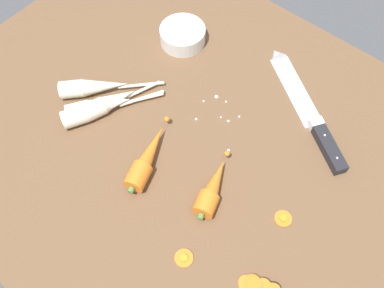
{
  "coord_description": "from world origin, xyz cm",
  "views": [
    {
      "loc": [
        27.51,
        -35.0,
        76.68
      ],
      "look_at": [
        0.0,
        -2.0,
        1.5
      ],
      "focal_mm": 39.19,
      "sensor_mm": 36.0,
      "label": 1
    }
  ],
  "objects_px": {
    "parsnip_mid_right": "(110,102)",
    "prep_bowl": "(183,35)",
    "carrot_slice_stray_near": "(184,258)",
    "carrot_slice_stray_mid": "(283,218)",
    "whole_carrot": "(147,159)",
    "carrot_slice_stack": "(259,287)",
    "whole_carrot_second": "(212,189)",
    "parsnip_front": "(99,106)",
    "chefs_knife": "(304,104)",
    "parsnip_back": "(94,87)",
    "parsnip_mid_left": "(96,110)"
  },
  "relations": [
    {
      "from": "parsnip_mid_right",
      "to": "prep_bowl",
      "type": "height_order",
      "value": "same"
    },
    {
      "from": "carrot_slice_stray_near",
      "to": "carrot_slice_stray_mid",
      "type": "height_order",
      "value": "same"
    },
    {
      "from": "whole_carrot",
      "to": "carrot_slice_stack",
      "type": "xyz_separation_m",
      "value": [
        0.32,
        -0.06,
        -0.01
      ]
    },
    {
      "from": "whole_carrot_second",
      "to": "parsnip_mid_right",
      "type": "relative_size",
      "value": 0.85
    },
    {
      "from": "parsnip_front",
      "to": "carrot_slice_stray_mid",
      "type": "xyz_separation_m",
      "value": [
        0.45,
        0.05,
        -0.02
      ]
    },
    {
      "from": "chefs_knife",
      "to": "parsnip_mid_right",
      "type": "bearing_deg",
      "value": -139.48
    },
    {
      "from": "whole_carrot_second",
      "to": "parsnip_back",
      "type": "xyz_separation_m",
      "value": [
        -0.36,
        0.02,
        -0.0
      ]
    },
    {
      "from": "whole_carrot",
      "to": "parsnip_back",
      "type": "xyz_separation_m",
      "value": [
        -0.21,
        0.06,
        -0.0
      ]
    },
    {
      "from": "carrot_slice_stack",
      "to": "carrot_slice_stray_mid",
      "type": "distance_m",
      "value": 0.14
    },
    {
      "from": "carrot_slice_stray_near",
      "to": "whole_carrot_second",
      "type": "bearing_deg",
      "value": 107.09
    },
    {
      "from": "whole_carrot",
      "to": "prep_bowl",
      "type": "xyz_separation_m",
      "value": [
        -0.16,
        0.3,
        0.0
      ]
    },
    {
      "from": "parsnip_mid_left",
      "to": "parsnip_back",
      "type": "relative_size",
      "value": 1.15
    },
    {
      "from": "parsnip_mid_right",
      "to": "prep_bowl",
      "type": "xyz_separation_m",
      "value": [
        -0.01,
        0.25,
        0.0
      ]
    },
    {
      "from": "parsnip_front",
      "to": "parsnip_mid_left",
      "type": "relative_size",
      "value": 0.9
    },
    {
      "from": "carrot_slice_stray_mid",
      "to": "parsnip_front",
      "type": "bearing_deg",
      "value": -173.54
    },
    {
      "from": "chefs_knife",
      "to": "carrot_slice_stack",
      "type": "relative_size",
      "value": 4.12
    },
    {
      "from": "whole_carrot_second",
      "to": "parsnip_mid_left",
      "type": "distance_m",
      "value": 0.31
    },
    {
      "from": "parsnip_mid_right",
      "to": "prep_bowl",
      "type": "distance_m",
      "value": 0.25
    },
    {
      "from": "carrot_slice_stack",
      "to": "carrot_slice_stray_mid",
      "type": "xyz_separation_m",
      "value": [
        -0.04,
        0.13,
        -0.01
      ]
    },
    {
      "from": "parsnip_mid_right",
      "to": "chefs_knife",
      "type": "bearing_deg",
      "value": 40.52
    },
    {
      "from": "parsnip_front",
      "to": "carrot_slice_stray_near",
      "type": "distance_m",
      "value": 0.37
    },
    {
      "from": "carrot_slice_stray_near",
      "to": "carrot_slice_stray_mid",
      "type": "bearing_deg",
      "value": 61.55
    },
    {
      "from": "whole_carrot",
      "to": "parsnip_back",
      "type": "relative_size",
      "value": 0.97
    },
    {
      "from": "whole_carrot",
      "to": "carrot_slice_stack",
      "type": "bearing_deg",
      "value": -10.03
    },
    {
      "from": "whole_carrot_second",
      "to": "carrot_slice_stray_near",
      "type": "height_order",
      "value": "whole_carrot_second"
    },
    {
      "from": "parsnip_mid_right",
      "to": "carrot_slice_stack",
      "type": "height_order",
      "value": "parsnip_mid_right"
    },
    {
      "from": "parsnip_back",
      "to": "carrot_slice_stray_mid",
      "type": "height_order",
      "value": "parsnip_back"
    },
    {
      "from": "whole_carrot",
      "to": "prep_bowl",
      "type": "relative_size",
      "value": 1.63
    },
    {
      "from": "parsnip_back",
      "to": "carrot_slice_stack",
      "type": "height_order",
      "value": "parsnip_back"
    },
    {
      "from": "carrot_slice_stack",
      "to": "carrot_slice_stray_mid",
      "type": "height_order",
      "value": "carrot_slice_stack"
    },
    {
      "from": "chefs_knife",
      "to": "parsnip_mid_right",
      "type": "distance_m",
      "value": 0.43
    },
    {
      "from": "parsnip_back",
      "to": "parsnip_mid_right",
      "type": "bearing_deg",
      "value": -5.75
    },
    {
      "from": "whole_carrot_second",
      "to": "parsnip_back",
      "type": "distance_m",
      "value": 0.36
    },
    {
      "from": "carrot_slice_stack",
      "to": "carrot_slice_stray_near",
      "type": "relative_size",
      "value": 2.18
    },
    {
      "from": "whole_carrot_second",
      "to": "prep_bowl",
      "type": "distance_m",
      "value": 0.41
    },
    {
      "from": "whole_carrot",
      "to": "parsnip_back",
      "type": "height_order",
      "value": "whole_carrot"
    },
    {
      "from": "parsnip_front",
      "to": "parsnip_back",
      "type": "height_order",
      "value": "same"
    },
    {
      "from": "parsnip_front",
      "to": "parsnip_mid_right",
      "type": "xyz_separation_m",
      "value": [
        0.01,
        0.02,
        0.0
      ]
    },
    {
      "from": "parsnip_mid_right",
      "to": "carrot_slice_stray_near",
      "type": "distance_m",
      "value": 0.37
    },
    {
      "from": "whole_carrot_second",
      "to": "parsnip_back",
      "type": "height_order",
      "value": "whole_carrot_second"
    },
    {
      "from": "chefs_knife",
      "to": "whole_carrot",
      "type": "height_order",
      "value": "whole_carrot"
    },
    {
      "from": "carrot_slice_stack",
      "to": "whole_carrot_second",
      "type": "bearing_deg",
      "value": 153.06
    },
    {
      "from": "parsnip_back",
      "to": "whole_carrot_second",
      "type": "bearing_deg",
      "value": -3.89
    },
    {
      "from": "whole_carrot",
      "to": "parsnip_front",
      "type": "bearing_deg",
      "value": 170.72
    },
    {
      "from": "parsnip_mid_right",
      "to": "carrot_slice_stray_near",
      "type": "xyz_separation_m",
      "value": [
        0.34,
        -0.15,
        -0.02
      ]
    },
    {
      "from": "chefs_knife",
      "to": "parsnip_back",
      "type": "bearing_deg",
      "value": -144.56
    },
    {
      "from": "parsnip_front",
      "to": "whole_carrot",
      "type": "bearing_deg",
      "value": -9.28
    },
    {
      "from": "chefs_knife",
      "to": "prep_bowl",
      "type": "height_order",
      "value": "prep_bowl"
    },
    {
      "from": "chefs_knife",
      "to": "parsnip_front",
      "type": "distance_m",
      "value": 0.45
    },
    {
      "from": "parsnip_mid_right",
      "to": "parsnip_back",
      "type": "distance_m",
      "value": 0.06
    }
  ]
}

